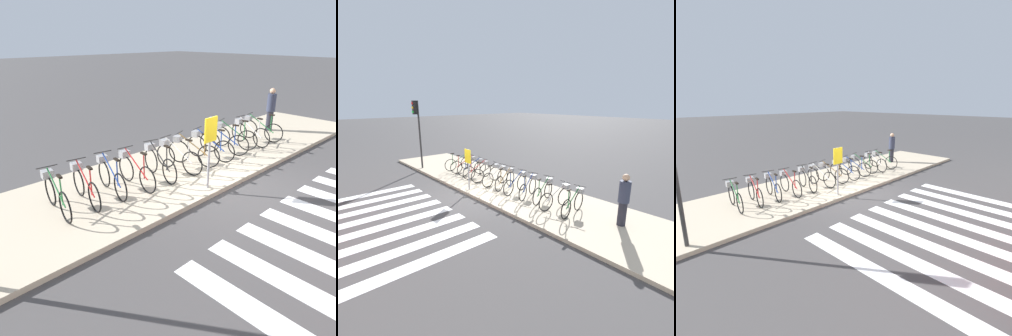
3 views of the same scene
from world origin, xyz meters
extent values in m
plane|color=#423F3F|center=(0.00, 0.00, 0.00)|extent=(120.00, 120.00, 0.00)
cube|color=#B7A88E|center=(0.00, 1.81, 0.06)|extent=(17.68, 3.62, 0.12)
cube|color=silver|center=(-3.15, -5.26, 0.00)|extent=(0.45, 8.00, 0.01)
cube|color=silver|center=(-2.25, -5.26, 0.00)|extent=(0.45, 8.00, 0.01)
cube|color=silver|center=(-1.35, -5.26, 0.00)|extent=(0.45, 8.00, 0.01)
cube|color=silver|center=(-0.45, -5.26, 0.00)|extent=(0.45, 8.00, 0.01)
cube|color=silver|center=(0.45, -5.26, 0.00)|extent=(0.45, 8.00, 0.01)
torus|color=black|center=(-3.97, 1.25, 0.47)|extent=(0.13, 0.69, 0.69)
torus|color=black|center=(-3.84, 2.19, 0.47)|extent=(0.13, 0.69, 0.69)
cylinder|color=#267238|center=(-3.90, 1.72, 0.74)|extent=(0.17, 0.96, 0.58)
cylinder|color=#267238|center=(-3.95, 1.38, 0.78)|extent=(0.04, 0.04, 0.62)
cube|color=black|center=(-3.95, 1.38, 1.11)|extent=(0.10, 0.21, 0.04)
cylinder|color=#262626|center=(-3.84, 2.19, 1.05)|extent=(0.46, 0.09, 0.02)
cube|color=gray|center=(-3.83, 2.24, 0.86)|extent=(0.27, 0.23, 0.18)
torus|color=black|center=(-3.30, 1.23, 0.47)|extent=(0.15, 0.69, 0.69)
torus|color=black|center=(-3.14, 2.17, 0.47)|extent=(0.15, 0.69, 0.69)
cylinder|color=red|center=(-3.22, 1.70, 0.74)|extent=(0.20, 0.96, 0.58)
cylinder|color=red|center=(-3.28, 1.36, 0.78)|extent=(0.04, 0.04, 0.62)
cube|color=black|center=(-3.28, 1.36, 1.11)|extent=(0.10, 0.21, 0.04)
cylinder|color=#262626|center=(-3.14, 2.17, 1.05)|extent=(0.46, 0.10, 0.02)
cube|color=gray|center=(-3.13, 2.22, 0.86)|extent=(0.27, 0.24, 0.18)
torus|color=black|center=(-2.60, 1.24, 0.47)|extent=(0.17, 0.68, 0.69)
torus|color=black|center=(-2.41, 2.17, 0.47)|extent=(0.17, 0.68, 0.69)
cylinder|color=navy|center=(-2.51, 1.71, 0.74)|extent=(0.22, 0.95, 0.58)
cylinder|color=navy|center=(-2.57, 1.37, 0.78)|extent=(0.04, 0.04, 0.62)
cube|color=black|center=(-2.57, 1.37, 1.11)|extent=(0.11, 0.21, 0.04)
cylinder|color=#262626|center=(-2.41, 2.17, 1.05)|extent=(0.46, 0.11, 0.02)
cube|color=gray|center=(-2.40, 2.22, 0.86)|extent=(0.27, 0.24, 0.18)
torus|color=black|center=(-1.88, 1.13, 0.47)|extent=(0.10, 0.69, 0.69)
torus|color=black|center=(-1.79, 2.07, 0.47)|extent=(0.10, 0.69, 0.69)
cylinder|color=red|center=(-1.84, 1.60, 0.74)|extent=(0.12, 0.96, 0.58)
cylinder|color=red|center=(-1.87, 1.26, 0.78)|extent=(0.03, 0.03, 0.62)
cube|color=black|center=(-1.87, 1.26, 1.11)|extent=(0.09, 0.21, 0.04)
cylinder|color=#262626|center=(-1.79, 2.07, 1.05)|extent=(0.46, 0.07, 0.02)
cube|color=gray|center=(-1.79, 2.12, 0.86)|extent=(0.26, 0.22, 0.18)
torus|color=black|center=(-1.13, 1.13, 0.47)|extent=(0.17, 0.68, 0.69)
torus|color=black|center=(-0.94, 2.06, 0.47)|extent=(0.17, 0.68, 0.69)
cylinder|color=black|center=(-1.04, 1.59, 0.74)|extent=(0.23, 0.95, 0.58)
cylinder|color=black|center=(-1.10, 1.26, 0.78)|extent=(0.04, 0.04, 0.62)
cube|color=black|center=(-1.10, 1.26, 1.11)|extent=(0.11, 0.21, 0.04)
cylinder|color=#262626|center=(-0.94, 2.06, 1.05)|extent=(0.46, 0.12, 0.02)
cube|color=gray|center=(-0.93, 2.11, 0.86)|extent=(0.28, 0.24, 0.18)
torus|color=black|center=(-0.29, 1.11, 0.47)|extent=(0.10, 0.69, 0.69)
torus|color=black|center=(-0.37, 2.06, 0.47)|extent=(0.10, 0.69, 0.69)
cylinder|color=silver|center=(-0.33, 1.58, 0.74)|extent=(0.12, 0.97, 0.58)
cylinder|color=silver|center=(-0.30, 1.24, 0.78)|extent=(0.03, 0.03, 0.62)
cube|color=black|center=(-0.30, 1.24, 1.11)|extent=(0.09, 0.21, 0.04)
cylinder|color=#262626|center=(-0.37, 2.06, 1.05)|extent=(0.46, 0.06, 0.02)
cube|color=gray|center=(-0.38, 2.11, 0.86)|extent=(0.26, 0.22, 0.18)
torus|color=black|center=(0.48, 1.16, 0.47)|extent=(0.25, 0.67, 0.69)
torus|color=black|center=(0.18, 2.06, 0.47)|extent=(0.25, 0.67, 0.69)
cylinder|color=olive|center=(0.33, 1.61, 0.74)|extent=(0.33, 0.93, 0.58)
cylinder|color=olive|center=(0.44, 1.28, 0.78)|extent=(0.04, 0.04, 0.62)
cube|color=black|center=(0.44, 1.28, 1.11)|extent=(0.13, 0.21, 0.04)
cylinder|color=#262626|center=(0.18, 2.06, 1.05)|extent=(0.44, 0.17, 0.02)
cube|color=gray|center=(0.17, 2.11, 0.86)|extent=(0.29, 0.26, 0.18)
torus|color=black|center=(1.16, 1.10, 0.47)|extent=(0.17, 0.69, 0.69)
torus|color=black|center=(0.98, 2.04, 0.47)|extent=(0.17, 0.69, 0.69)
cylinder|color=navy|center=(1.07, 1.57, 0.74)|extent=(0.21, 0.95, 0.58)
cylinder|color=navy|center=(1.13, 1.23, 0.78)|extent=(0.04, 0.04, 0.62)
cube|color=black|center=(1.13, 1.23, 1.11)|extent=(0.11, 0.21, 0.04)
cylinder|color=#262626|center=(0.98, 2.04, 1.05)|extent=(0.46, 0.11, 0.02)
cube|color=gray|center=(0.97, 2.08, 0.86)|extent=(0.27, 0.24, 0.18)
torus|color=black|center=(1.95, 1.15, 0.47)|extent=(0.27, 0.66, 0.69)
torus|color=black|center=(1.63, 2.04, 0.47)|extent=(0.27, 0.66, 0.69)
cylinder|color=navy|center=(1.79, 1.60, 0.74)|extent=(0.36, 0.92, 0.58)
cylinder|color=navy|center=(1.91, 1.27, 0.78)|extent=(0.04, 0.04, 0.62)
cube|color=black|center=(1.91, 1.27, 1.11)|extent=(0.13, 0.21, 0.04)
cylinder|color=#262626|center=(1.63, 2.04, 1.05)|extent=(0.44, 0.18, 0.02)
cube|color=gray|center=(1.61, 2.09, 0.86)|extent=(0.29, 0.27, 0.18)
torus|color=black|center=(2.63, 1.25, 0.47)|extent=(0.21, 0.68, 0.69)
torus|color=black|center=(2.38, 2.17, 0.47)|extent=(0.21, 0.68, 0.69)
cylinder|color=#267238|center=(2.50, 1.71, 0.74)|extent=(0.28, 0.94, 0.58)
cylinder|color=#267238|center=(2.59, 1.38, 0.78)|extent=(0.04, 0.04, 0.62)
cube|color=black|center=(2.59, 1.38, 1.11)|extent=(0.12, 0.21, 0.04)
cylinder|color=#262626|center=(2.38, 2.17, 1.05)|extent=(0.45, 0.14, 0.02)
cube|color=gray|center=(2.37, 2.22, 0.86)|extent=(0.28, 0.25, 0.18)
torus|color=black|center=(3.21, 1.08, 0.47)|extent=(0.09, 0.69, 0.69)
torus|color=black|center=(3.29, 2.03, 0.47)|extent=(0.09, 0.69, 0.69)
cylinder|color=silver|center=(3.25, 1.55, 0.74)|extent=(0.11, 0.97, 0.58)
cylinder|color=silver|center=(3.22, 1.21, 0.78)|extent=(0.03, 0.03, 0.62)
cube|color=black|center=(3.22, 1.21, 1.11)|extent=(0.09, 0.21, 0.04)
cylinder|color=#262626|center=(3.29, 2.03, 1.05)|extent=(0.46, 0.06, 0.02)
cube|color=gray|center=(3.30, 2.08, 0.86)|extent=(0.26, 0.22, 0.18)
torus|color=black|center=(4.07, 1.10, 0.47)|extent=(0.15, 0.69, 0.69)
torus|color=black|center=(3.92, 2.04, 0.47)|extent=(0.15, 0.69, 0.69)
cylinder|color=#267238|center=(3.99, 1.57, 0.74)|extent=(0.19, 0.96, 0.58)
cylinder|color=#267238|center=(4.05, 1.23, 0.78)|extent=(0.04, 0.04, 0.62)
cube|color=black|center=(4.05, 1.23, 1.11)|extent=(0.10, 0.21, 0.04)
cylinder|color=#262626|center=(3.92, 2.04, 1.05)|extent=(0.46, 0.10, 0.02)
cube|color=gray|center=(3.91, 2.09, 0.86)|extent=(0.27, 0.24, 0.18)
cylinder|color=#23232D|center=(5.49, 2.08, 0.51)|extent=(0.26, 0.26, 0.77)
cylinder|color=#2D3347|center=(5.49, 2.08, 1.24)|extent=(0.34, 0.34, 0.69)
sphere|color=tan|center=(5.49, 2.08, 1.69)|extent=(0.22, 0.22, 0.22)
cylinder|color=#99999E|center=(-0.60, 0.30, 1.03)|extent=(0.06, 0.06, 1.82)
cube|color=yellow|center=(-0.60, 0.28, 1.64)|extent=(0.44, 0.03, 0.60)
camera|label=1|loc=(-6.55, -4.38, 3.69)|focal=35.00mm
camera|label=2|loc=(8.91, -5.67, 3.94)|focal=28.00mm
camera|label=3|loc=(-7.14, -6.49, 3.60)|focal=28.00mm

